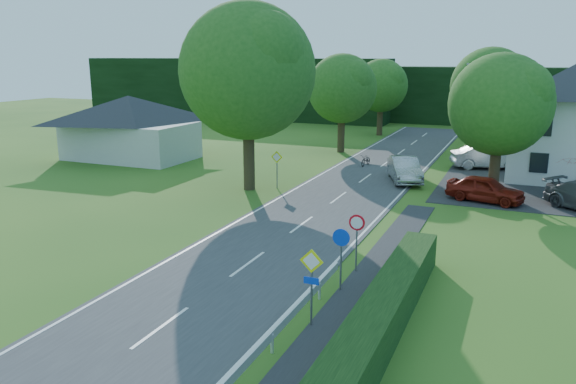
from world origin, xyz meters
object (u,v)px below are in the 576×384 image
at_px(streetlight, 493,120).
at_px(parked_car_silver_a, 487,157).
at_px(motorcycle, 366,160).
at_px(parasol, 572,172).
at_px(moving_car, 405,169).
at_px(parked_car_red, 485,189).

distance_m(streetlight, parked_car_silver_a, 7.88).
bearing_deg(motorcycle, parasol, -3.54).
height_order(moving_car, parasol, parasol).
bearing_deg(parked_car_red, parked_car_silver_a, 18.00).
bearing_deg(motorcycle, moving_car, -42.20).
xyz_separation_m(parked_car_red, parked_car_silver_a, (-0.65, 10.50, 0.11)).
distance_m(moving_car, motorcycle, 5.91).
bearing_deg(moving_car, streetlight, -22.14).
relative_size(parked_car_silver_a, parasol, 2.18).
bearing_deg(moving_car, parked_car_red, -54.50).
bearing_deg(streetlight, parked_car_red, -88.39).
height_order(motorcycle, parasol, parasol).
bearing_deg(parked_car_silver_a, motorcycle, 86.59).
bearing_deg(parked_car_red, streetlight, 16.07).
bearing_deg(parked_car_silver_a, moving_car, 125.80).
bearing_deg(parasol, streetlight, -157.46).
height_order(streetlight, parked_car_red, streetlight).
distance_m(moving_car, parked_car_red, 6.54).
height_order(streetlight, motorcycle, streetlight).
xyz_separation_m(streetlight, parked_car_silver_a, (-0.55, 7.00, -3.57)).
distance_m(motorcycle, parked_car_silver_a, 9.07).
bearing_deg(streetlight, moving_car, 179.01).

